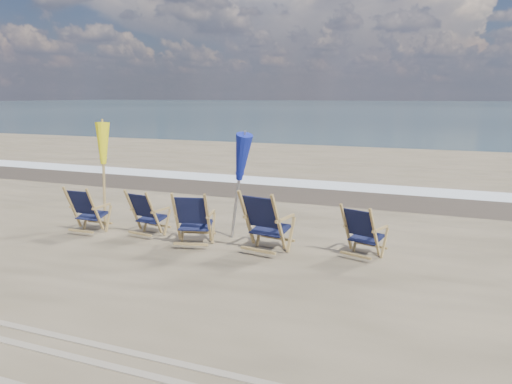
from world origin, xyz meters
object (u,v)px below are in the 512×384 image
umbrella_yellow (102,149)px  beach_chair_2 (208,220)px  beach_chair_3 (279,225)px  beach_chair_0 (95,211)px  umbrella_blue (237,159)px  beach_chair_1 (154,215)px  beach_chair_4 (375,235)px

umbrella_yellow → beach_chair_2: bearing=-14.5°
beach_chair_3 → umbrella_yellow: size_ratio=0.53×
beach_chair_0 → umbrella_blue: size_ratio=0.47×
beach_chair_3 → beach_chair_1: bearing=6.0°
beach_chair_3 → umbrella_blue: 1.55m
beach_chair_3 → beach_chair_4: 1.55m
beach_chair_1 → beach_chair_3: bearing=-176.0°
beach_chair_3 → umbrella_blue: umbrella_blue is taller
beach_chair_3 → umbrella_blue: (-1.02, 0.63, 0.98)m
beach_chair_3 → beach_chair_4: beach_chair_3 is taller
beach_chair_0 → beach_chair_4: size_ratio=1.03×
beach_chair_1 → beach_chair_3: (2.51, -0.16, 0.09)m
beach_chair_4 → umbrella_blue: (-2.52, 0.28, 1.07)m
beach_chair_4 → umbrella_blue: umbrella_blue is taller
beach_chair_3 → umbrella_yellow: bearing=-0.6°
umbrella_blue → umbrella_yellow: bearing=178.0°
beach_chair_0 → beach_chair_3: 3.68m
beach_chair_1 → umbrella_yellow: 2.01m
beach_chair_2 → beach_chair_3: beach_chair_3 is taller
beach_chair_0 → umbrella_yellow: umbrella_yellow is taller
beach_chair_2 → beach_chair_3: size_ratio=0.92×
beach_chair_2 → beach_chair_3: (1.31, -0.02, 0.05)m
beach_chair_1 → beach_chair_0: bearing=19.0°
beach_chair_2 → umbrella_yellow: 3.06m
beach_chair_0 → beach_chair_1: size_ratio=1.03×
beach_chair_0 → beach_chair_3: (3.68, 0.07, 0.08)m
beach_chair_2 → beach_chair_4: bearing=172.5°
umbrella_yellow → umbrella_blue: umbrella_yellow is taller
beach_chair_3 → umbrella_yellow: 4.28m
beach_chair_2 → umbrella_blue: bearing=-129.6°
beach_chair_0 → umbrella_blue: (2.66, 0.70, 1.06)m
beach_chair_4 → beach_chair_3: bearing=31.7°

